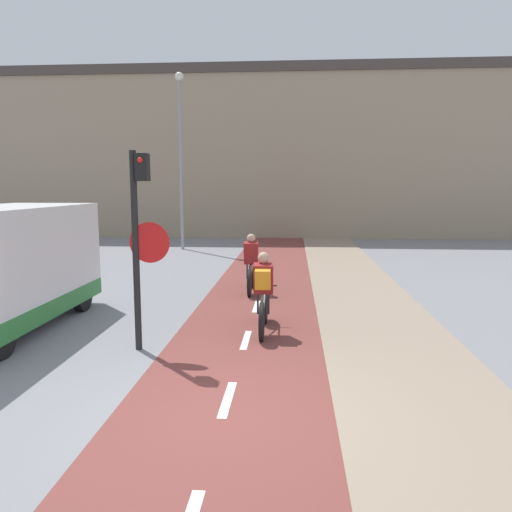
{
  "coord_description": "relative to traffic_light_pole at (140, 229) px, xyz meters",
  "views": [
    {
      "loc": [
        0.82,
        -5.54,
        2.73
      ],
      "look_at": [
        0.0,
        5.37,
        1.2
      ],
      "focal_mm": 35.0,
      "sensor_mm": 36.0,
      "label": 1
    }
  ],
  "objects": [
    {
      "name": "cyclist_far",
      "position": [
        1.43,
        4.69,
        -1.36
      ],
      "size": [
        0.46,
        1.8,
        1.53
      ],
      "color": "black",
      "rests_on": "ground_plane"
    },
    {
      "name": "building_row_background",
      "position": [
        1.68,
        20.89,
        2.48
      ],
      "size": [
        60.0,
        5.2,
        9.03
      ],
      "color": "gray",
      "rests_on": "ground_plane"
    },
    {
      "name": "van",
      "position": [
        -3.01,
        0.93,
        -0.88
      ],
      "size": [
        1.98,
        4.79,
        2.35
      ],
      "color": "white",
      "rests_on": "ground_plane"
    },
    {
      "name": "sidewalk_strip",
      "position": [
        4.22,
        -2.42,
        -2.01
      ],
      "size": [
        2.4,
        60.0,
        0.05
      ],
      "color": "gray",
      "rests_on": "ground_plane"
    },
    {
      "name": "ground_plane",
      "position": [
        1.68,
        -2.42,
        -2.04
      ],
      "size": [
        120.0,
        120.0,
        0.0
      ],
      "primitive_type": "plane",
      "color": "gray"
    },
    {
      "name": "traffic_light_pole",
      "position": [
        0.0,
        0.0,
        0.0
      ],
      "size": [
        0.67,
        0.25,
        3.3
      ],
      "color": "black",
      "rests_on": "ground_plane"
    },
    {
      "name": "bike_lane",
      "position": [
        1.68,
        -2.42,
        -2.03
      ],
      "size": [
        2.67,
        60.0,
        0.02
      ],
      "color": "brown",
      "rests_on": "ground_plane"
    },
    {
      "name": "cyclist_near",
      "position": [
        1.96,
        1.12,
        -1.32
      ],
      "size": [
        0.46,
        1.84,
        1.53
      ],
      "color": "black",
      "rests_on": "ground_plane"
    },
    {
      "name": "street_lamp_far",
      "position": [
        -2.34,
        13.49,
        2.48
      ],
      "size": [
        0.36,
        0.36,
        7.49
      ],
      "color": "gray",
      "rests_on": "ground_plane"
    }
  ]
}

